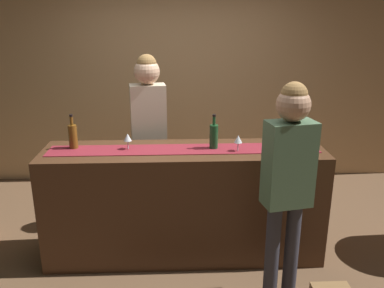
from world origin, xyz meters
name	(u,v)px	position (x,y,z in m)	size (l,w,h in m)	color
ground_plane	(184,252)	(0.00, 0.00, 0.00)	(10.00, 10.00, 0.00)	brown
back_wall	(180,69)	(0.00, 1.90, 1.45)	(6.00, 0.12, 2.90)	tan
bar_counter	(184,203)	(0.00, 0.00, 0.50)	(2.43, 0.60, 1.01)	#472B19
counter_runner_cloth	(184,149)	(0.00, 0.00, 1.01)	(2.31, 0.28, 0.01)	maroon
wine_bottle_green	(214,136)	(0.26, 0.02, 1.12)	(0.07, 0.07, 0.30)	#194723
wine_bottle_amber	(73,136)	(-0.95, 0.07, 1.12)	(0.07, 0.07, 0.30)	brown
wine_bottle_clear	(292,134)	(0.94, 0.05, 1.12)	(0.07, 0.07, 0.30)	#B2C6C1
wine_glass_near_customer	(238,140)	(0.46, -0.07, 1.11)	(0.07, 0.07, 0.14)	silver
wine_glass_mid_counter	(277,140)	(0.78, -0.09, 1.11)	(0.07, 0.07, 0.14)	silver
wine_glass_far_end	(128,138)	(-0.48, 0.02, 1.11)	(0.07, 0.07, 0.14)	silver
bartender	(149,122)	(-0.33, 0.58, 1.10)	(0.37, 0.25, 1.76)	#26262B
customer_sipping	(288,172)	(0.73, -0.63, 1.05)	(0.37, 0.26, 1.69)	#33333D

